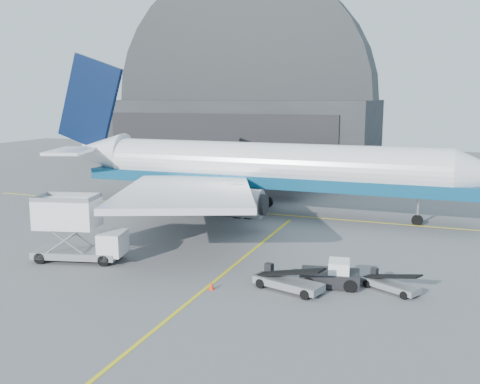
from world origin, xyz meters
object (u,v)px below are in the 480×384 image
at_px(airliner, 253,167).
at_px(catering_truck, 76,230).
at_px(belt_loader_a, 288,282).
at_px(belt_loader_b, 390,284).
at_px(pushback_tug, 332,276).

relative_size(airliner, catering_truck, 6.84).
height_order(airliner, belt_loader_a, airliner).
distance_m(catering_truck, belt_loader_a, 17.25).
bearing_deg(belt_loader_b, catering_truck, -147.92).
relative_size(pushback_tug, belt_loader_b, 1.04).
relative_size(airliner, pushback_tug, 12.15).
relative_size(catering_truck, belt_loader_b, 1.85).
relative_size(pushback_tug, belt_loader_a, 0.82).
distance_m(airliner, belt_loader_a, 24.77).
xyz_separation_m(belt_loader_a, belt_loader_b, (6.34, 2.23, -0.11)).
xyz_separation_m(airliner, belt_loader_b, (16.48, -19.94, -4.53)).
relative_size(catering_truck, pushback_tug, 1.78).
relative_size(airliner, belt_loader_b, 12.65).
bearing_deg(belt_loader_b, belt_loader_a, -132.57).
height_order(airliner, pushback_tug, airliner).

